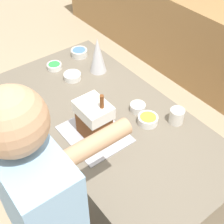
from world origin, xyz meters
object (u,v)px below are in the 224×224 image
baking_tray (95,134)px  gingerbread_house (94,119)px  candy_bowl_beside_tree (79,53)px  candy_bowl_far_left (72,76)px  candy_bowl_center_rear (138,107)px  candy_bowl_near_tray_left (54,66)px  candy_bowl_far_right (148,120)px  decorative_tree (98,55)px  mug (177,116)px

baking_tray → gingerbread_house: gingerbread_house is taller
gingerbread_house → candy_bowl_beside_tree: 0.89m
baking_tray → gingerbread_house: bearing=26.6°
candy_bowl_far_left → candy_bowl_center_rear: bearing=15.5°
baking_tray → candy_bowl_beside_tree: candy_bowl_beside_tree is taller
gingerbread_house → candy_bowl_near_tray_left: size_ratio=2.90×
candy_bowl_center_rear → candy_bowl_far_right: same height
baking_tray → candy_bowl_center_rear: size_ratio=3.94×
decorative_tree → candy_bowl_far_left: bearing=-98.8°
gingerbread_house → candy_bowl_near_tray_left: (-0.76, 0.16, -0.11)m
candy_bowl_near_tray_left → mug: size_ratio=1.11×
decorative_tree → candy_bowl_far_right: (0.65, -0.08, -0.11)m
decorative_tree → candy_bowl_far_right: decorative_tree is taller
gingerbread_house → decorative_tree: bearing=142.4°
candy_bowl_beside_tree → mug: size_ratio=1.31×
candy_bowl_beside_tree → candy_bowl_near_tray_left: 0.25m
candy_bowl_far_right → mug: bearing=55.5°
gingerbread_house → mug: gingerbread_house is taller
gingerbread_house → candy_bowl_beside_tree: gingerbread_house is taller
candy_bowl_near_tray_left → mug: mug is taller
mug → baking_tray: bearing=-115.6°
candy_bowl_beside_tree → decorative_tree: bearing=0.1°
candy_bowl_far_left → candy_bowl_far_right: (0.68, 0.13, 0.00)m
decorative_tree → mug: bearing=4.9°
baking_tray → candy_bowl_beside_tree: size_ratio=3.01×
candy_bowl_beside_tree → mug: bearing=3.7°
candy_bowl_far_right → mug: size_ratio=1.26×
decorative_tree → candy_bowl_far_left: (-0.03, -0.21, -0.12)m
candy_bowl_far_left → gingerbread_house: bearing=-19.2°
candy_bowl_center_rear → mug: mug is taller
gingerbread_house → decorative_tree: 0.67m
baking_tray → mug: 0.52m
candy_bowl_beside_tree → gingerbread_house: bearing=-27.2°
candy_bowl_center_rear → candy_bowl_far_left: candy_bowl_center_rear is taller
baking_tray → mug: (0.23, 0.47, 0.05)m
decorative_tree → candy_bowl_near_tray_left: size_ratio=2.54×
candy_bowl_center_rear → candy_bowl_far_right: 0.13m
candy_bowl_far_left → mug: 0.83m
gingerbread_house → candy_bowl_near_tray_left: 0.78m
candy_bowl_beside_tree → candy_bowl_near_tray_left: bearing=-82.6°
candy_bowl_far_right → mug: 0.18m
candy_bowl_beside_tree → candy_bowl_near_tray_left: size_ratio=1.18×
baking_tray → candy_bowl_near_tray_left: (-0.76, 0.16, 0.02)m
candy_bowl_beside_tree → candy_bowl_center_rear: bearing=-4.1°
candy_bowl_far_left → candy_bowl_far_right: candy_bowl_far_right is taller
candy_bowl_far_left → mug: size_ratio=1.26×
candy_bowl_far_left → candy_bowl_near_tray_left: size_ratio=1.14×
candy_bowl_beside_tree → candy_bowl_far_right: candy_bowl_beside_tree is taller
decorative_tree → candy_bowl_beside_tree: decorative_tree is taller
decorative_tree → candy_bowl_beside_tree: bearing=-179.9°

